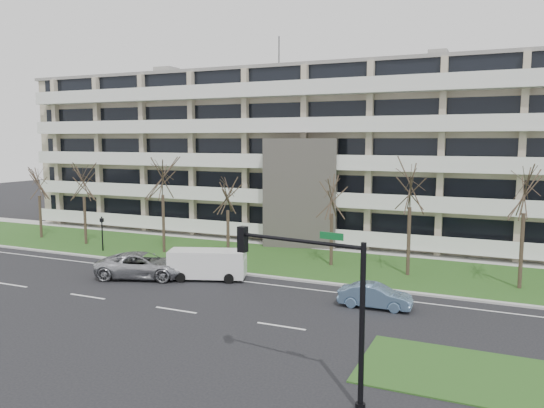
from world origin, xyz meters
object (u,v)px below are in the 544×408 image
at_px(silver_pickup, 143,265).
at_px(white_van, 208,262).
at_px(blue_sedan, 375,296).
at_px(traffic_signal, 317,291).
at_px(pedestrian_signal, 102,229).

xyz_separation_m(silver_pickup, white_van, (4.09, 1.40, 0.31)).
height_order(blue_sedan, traffic_signal, traffic_signal).
height_order(blue_sedan, pedestrian_signal, pedestrian_signal).
relative_size(silver_pickup, traffic_signal, 1.00).
bearing_deg(traffic_signal, pedestrian_signal, 154.29).
xyz_separation_m(silver_pickup, blue_sedan, (15.17, -0.02, -0.18)).
bearing_deg(blue_sedan, pedestrian_signal, 75.04).
distance_m(blue_sedan, white_van, 11.18).
xyz_separation_m(white_van, pedestrian_signal, (-12.13, 3.97, 0.66)).
distance_m(silver_pickup, traffic_signal, 19.15).
relative_size(silver_pickup, white_van, 1.13).
height_order(white_van, pedestrian_signal, pedestrian_signal).
distance_m(silver_pickup, white_van, 4.34).
bearing_deg(blue_sedan, white_van, 80.81).
height_order(blue_sedan, white_van, white_van).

